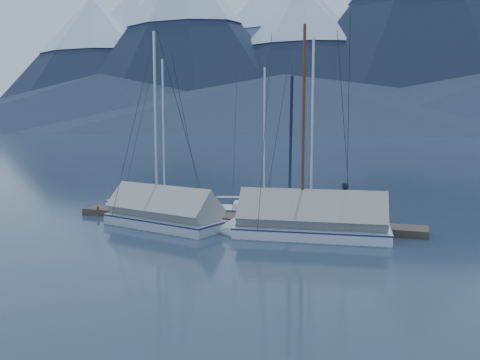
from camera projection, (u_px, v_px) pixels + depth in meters
name	position (u px, v px, depth m)	size (l,w,h in m)	color
ground	(226.00, 231.00, 23.88)	(1000.00, 1000.00, 0.00)	#162232
mountain_range	(417.00, 47.00, 362.76)	(877.00, 584.00, 150.50)	#475675
dock	(240.00, 221.00, 25.74)	(18.00, 1.50, 0.54)	#382D23
mooring_posts	(231.00, 216.00, 25.88)	(15.12, 1.52, 0.35)	#382D23
sailboat_open_left	(172.00, 207.00, 29.63)	(7.33, 3.10, 9.54)	white
sailboat_open_mid	(272.00, 213.00, 27.86)	(6.91, 3.55, 8.80)	silver
sailboat_open_right	(321.00, 216.00, 26.58)	(7.95, 3.34, 10.26)	silver
sailboat_covered_near	(298.00, 225.00, 22.70)	(8.15, 3.57, 10.30)	silver
sailboat_covered_far	(155.00, 216.00, 25.05)	(7.66, 4.07, 10.30)	#B9BCC6
person	(346.00, 202.00, 24.30)	(0.69, 0.45, 1.88)	black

